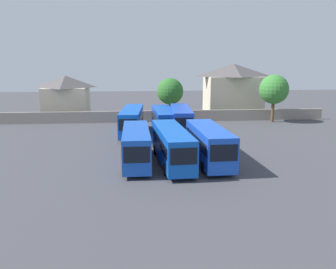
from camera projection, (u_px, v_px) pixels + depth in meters
The scene contains 12 objects.
ground at pixel (158, 129), 51.43m from camera, with size 140.00×140.00×0.00m, color #424247.
depot_boundary_wall at pixel (155, 116), 57.20m from camera, with size 56.00×0.50×1.80m, color gray.
bus_1 at pixel (136, 144), 33.18m from camera, with size 2.52×10.20×3.31m.
bus_2 at pixel (172, 144), 33.19m from camera, with size 3.10×11.51×3.34m.
bus_3 at pixel (209, 143), 33.44m from camera, with size 2.90×10.22×3.43m.
bus_4 at pixel (132, 120), 46.94m from camera, with size 3.33×11.51×3.42m.
bus_5 at pixel (164, 120), 47.61m from camera, with size 2.72×10.79×3.28m.
bus_6 at pixel (181, 119), 47.17m from camera, with size 3.14×10.80×3.51m.
house_terrace_left at pixel (66, 96), 61.29m from camera, with size 7.59×7.62×7.24m.
house_terrace_centre at pixel (233, 89), 64.61m from camera, with size 10.26×7.17×9.21m.
tree_left_of_lot at pixel (274, 89), 56.16m from camera, with size 4.64×4.64×7.56m.
tree_behind_wall at pixel (170, 91), 59.14m from camera, with size 4.42×4.42×6.91m.
Camera 1 is at (-3.42, -32.48, 9.37)m, focal length 37.95 mm.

